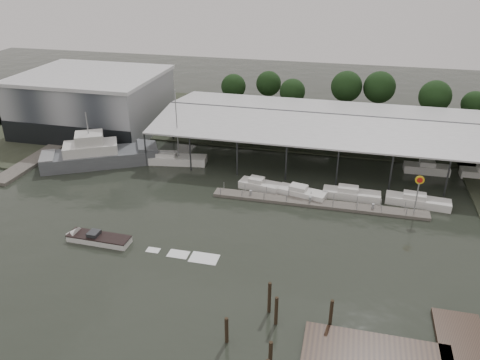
% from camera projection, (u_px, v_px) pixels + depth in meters
% --- Properties ---
extents(ground, '(200.00, 200.00, 0.00)m').
position_uv_depth(ground, '(184.00, 230.00, 55.88)').
color(ground, '#252A22').
rests_on(ground, ground).
extents(land_strip_far, '(140.00, 30.00, 0.30)m').
position_uv_depth(land_strip_far, '(256.00, 120.00, 92.57)').
color(land_strip_far, '#363D2E').
rests_on(land_strip_far, ground).
extents(land_strip_west, '(20.00, 40.00, 0.30)m').
position_uv_depth(land_strip_west, '(41.00, 124.00, 90.52)').
color(land_strip_west, '#363D2E').
rests_on(land_strip_west, ground).
extents(storage_warehouse, '(24.50, 20.50, 10.50)m').
position_uv_depth(storage_warehouse, '(93.00, 102.00, 85.68)').
color(storage_warehouse, '#969BA0').
rests_on(storage_warehouse, ground).
extents(covered_boat_shed, '(58.24, 24.00, 6.96)m').
position_uv_depth(covered_boat_shed, '(343.00, 119.00, 74.10)').
color(covered_boat_shed, silver).
rests_on(covered_boat_shed, ground).
extents(trawler_dock, '(3.00, 18.00, 0.50)m').
position_uv_depth(trawler_dock, '(35.00, 160.00, 74.35)').
color(trawler_dock, '#67625A').
rests_on(trawler_dock, ground).
extents(floating_dock, '(28.00, 2.00, 1.40)m').
position_uv_depth(floating_dock, '(318.00, 203.00, 61.37)').
color(floating_dock, '#67625A').
rests_on(floating_dock, ground).
extents(shell_fuel_sign, '(1.10, 0.18, 5.55)m').
position_uv_depth(shell_fuel_sign, '(418.00, 188.00, 57.21)').
color(shell_fuel_sign, gray).
rests_on(shell_fuel_sign, ground).
extents(grey_trawler, '(17.82, 12.68, 8.84)m').
position_uv_depth(grey_trawler, '(99.00, 155.00, 72.72)').
color(grey_trawler, slate).
rests_on(grey_trawler, ground).
extents(white_sailboat, '(9.78, 4.01, 12.02)m').
position_uv_depth(white_sailboat, '(175.00, 159.00, 73.40)').
color(white_sailboat, white).
rests_on(white_sailboat, ground).
extents(speedboat_underway, '(19.01, 2.65, 2.00)m').
position_uv_depth(speedboat_underway, '(94.00, 238.00, 53.57)').
color(speedboat_underway, white).
rests_on(speedboat_underway, ground).
extents(moored_cruiser_0, '(5.99, 3.17, 1.70)m').
position_uv_depth(moored_cruiser_0, '(259.00, 185.00, 65.41)').
color(moored_cruiser_0, white).
rests_on(moored_cruiser_0, ground).
extents(moored_cruiser_1, '(6.88, 3.63, 1.70)m').
position_uv_depth(moored_cruiser_1, '(301.00, 193.00, 63.24)').
color(moored_cruiser_1, white).
rests_on(moored_cruiser_1, ground).
extents(moored_cruiser_2, '(7.66, 2.42, 1.70)m').
position_uv_depth(moored_cruiser_2, '(351.00, 194.00, 62.94)').
color(moored_cruiser_2, white).
rests_on(moored_cruiser_2, ground).
extents(moored_cruiser_3, '(8.31, 2.99, 1.70)m').
position_uv_depth(moored_cruiser_3, '(417.00, 201.00, 61.18)').
color(moored_cruiser_3, white).
rests_on(moored_cruiser_3, ground).
extents(mooring_pilings, '(8.72, 8.57, 3.90)m').
position_uv_depth(mooring_pilings, '(274.00, 331.00, 39.31)').
color(mooring_pilings, '#332619').
rests_on(mooring_pilings, ground).
extents(horizon_tree_line, '(67.30, 10.33, 9.31)m').
position_uv_depth(horizon_tree_line, '(379.00, 92.00, 90.68)').
color(horizon_tree_line, '#312215').
rests_on(horizon_tree_line, ground).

